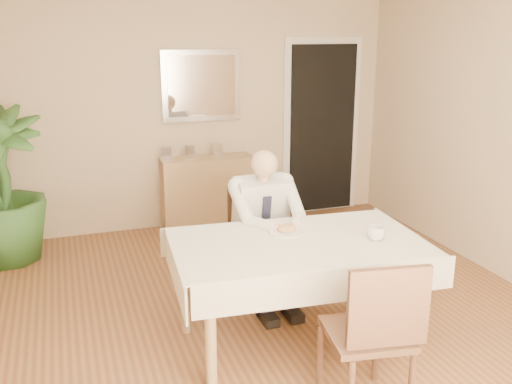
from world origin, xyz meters
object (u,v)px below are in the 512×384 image
object	(u,v)px
chair_far	(256,233)
coffee_mug	(376,233)
potted_palm	(1,187)
sideboard	(207,193)
chair_near	(375,329)
dining_table	(298,253)
seated_man	(268,223)

from	to	relation	value
chair_far	coffee_mug	bearing A→B (deg)	-69.52
coffee_mug	potted_palm	size ratio (longest dim) A/B	0.08
chair_far	coffee_mug	distance (m)	1.19
chair_far	sideboard	distance (m)	1.68
chair_near	sideboard	size ratio (longest dim) A/B	0.96
dining_table	seated_man	distance (m)	0.59
dining_table	seated_man	world-z (taller)	seated_man
chair_far	sideboard	bearing A→B (deg)	83.93
coffee_mug	potted_palm	world-z (taller)	potted_palm
chair_far	coffee_mug	size ratio (longest dim) A/B	7.34
dining_table	chair_near	xyz separation A→B (m)	(0.09, -0.88, -0.13)
coffee_mug	sideboard	distance (m)	2.78
chair_far	chair_near	size ratio (longest dim) A/B	0.94
chair_far	chair_near	distance (m)	1.77
sideboard	potted_palm	bearing A→B (deg)	-169.94
chair_near	seated_man	bearing A→B (deg)	102.60
dining_table	coffee_mug	bearing A→B (deg)	-12.39
dining_table	sideboard	world-z (taller)	sideboard
coffee_mug	potted_palm	bearing A→B (deg)	136.64
coffee_mug	potted_palm	distance (m)	3.50
chair_far	chair_near	xyz separation A→B (m)	(0.09, -1.76, 0.04)
sideboard	potted_palm	size ratio (longest dim) A/B	0.68
dining_table	potted_palm	size ratio (longest dim) A/B	1.22
potted_palm	chair_far	bearing A→B (deg)	-33.97
potted_palm	coffee_mug	bearing A→B (deg)	-43.36
seated_man	coffee_mug	xyz separation A→B (m)	(0.51, -0.74, 0.11)
chair_near	coffee_mug	xyz separation A→B (m)	(0.42, 0.73, 0.26)
chair_near	sideboard	xyz separation A→B (m)	(-0.08, 3.44, -0.14)
chair_near	coffee_mug	bearing A→B (deg)	69.35
sideboard	chair_far	bearing A→B (deg)	-88.69
chair_near	coffee_mug	size ratio (longest dim) A/B	7.82
chair_near	coffee_mug	world-z (taller)	chair_near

